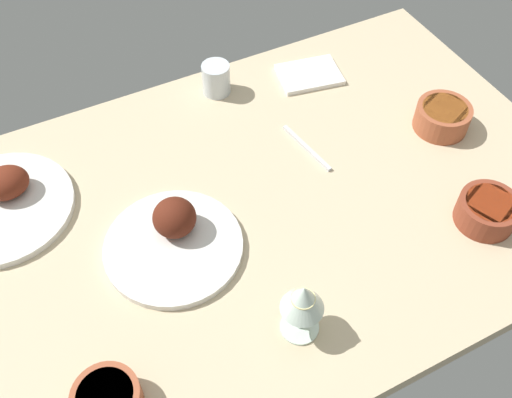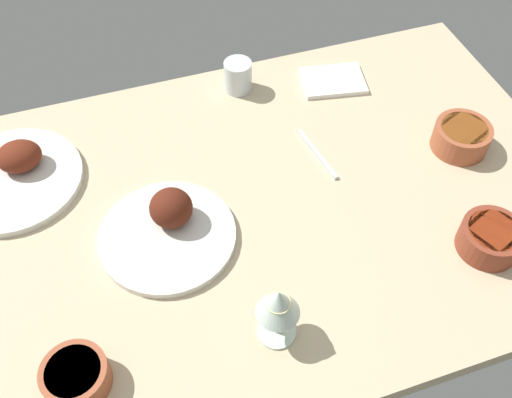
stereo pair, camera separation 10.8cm
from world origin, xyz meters
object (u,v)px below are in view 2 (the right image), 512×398
Objects in this scene: bowl_sauce at (491,238)px; spoon_loose at (317,154)px; plate_far_side at (14,174)px; folded_napkin at (333,81)px; bowl_soup at (461,136)px; bowl_pasta at (76,376)px; plate_center_main at (169,227)px; water_tumbler at (238,76)px; wine_glass at (278,305)px.

bowl_sauce is 0.73× the size of spoon_loose.
folded_napkin is at bearing 5.68° from plate_far_side.
spoon_loose is at bearing 166.03° from bowl_soup.
bowl_soup is at bearing 17.52° from bowl_pasta.
water_tumbler is (26.34, 37.90, 1.67)cm from plate_center_main.
plate_center_main is 3.51× the size of water_tumbler.
water_tumbler is at bearing 13.57° from plate_far_side.
water_tumbler reaches higher than bowl_pasta.
plate_center_main reaches higher than spoon_loose.
bowl_soup is 54.11cm from water_tumbler.
plate_center_main is 62.88cm from bowl_sauce.
plate_center_main is 37.90cm from spoon_loose.
bowl_pasta is 1.43× the size of water_tumbler.
plate_center_main is 46.19cm from water_tumbler.
bowl_pasta is at bearing -82.26° from plate_far_side.
bowl_soup is (89.05, 28.12, 0.41)cm from bowl_pasta.
bowl_sauce is (58.54, -22.94, 0.90)cm from plate_center_main.
bowl_sauce is 40.45cm from spoon_loose.
bowl_pasta is 79.12cm from water_tumbler.
plate_far_side is at bearing 69.24° from spoon_loose.
wine_glass is (34.54, -1.76, 7.09)cm from bowl_pasta.
wine_glass is at bearing -101.52° from water_tumbler.
plate_center_main is 1.66× the size of spoon_loose.
plate_far_side reaches higher than bowl_sauce.
folded_napkin is (77.77, 7.74, -1.14)cm from plate_far_side.
bowl_soup reaches higher than spoon_loose.
bowl_soup is 0.90× the size of wine_glass.
spoon_loose is (9.96, -27.17, -3.50)cm from water_tumbler.
bowl_sauce is at bearing -155.07° from spoon_loose.
wine_glass is (-45.41, -4.00, 6.79)cm from bowl_sauce.
wine_glass is at bearing -121.52° from folded_napkin.
spoon_loose is (-13.26, -21.74, -0.20)cm from folded_napkin.
bowl_pasta is at bearing -130.38° from plate_center_main.
folded_napkin is at bearing 121.46° from bowl_soup.
plate_center_main is 33.05cm from bowl_pasta.
bowl_pasta is 35.30cm from wine_glass.
plate_center_main reaches higher than water_tumbler.
spoon_loose is (23.18, 37.68, -9.53)cm from wine_glass.
bowl_pasta is 0.89× the size of bowl_soup.
plate_far_side is 66.68cm from wine_glass.
water_tumbler reaches higher than spoon_loose.
plate_far_side is 1.81× the size of spoon_loose.
plate_far_side is at bearing 138.74° from plate_center_main.
wine_glass is 70.32cm from folded_napkin.
spoon_loose is (-22.24, 33.67, -2.74)cm from bowl_sauce.
plate_center_main reaches higher than bowl_pasta.
spoon_loose is (36.30, 10.74, -1.84)cm from plate_center_main.
plate_center_main is 2.26× the size of bowl_sauce.
wine_glass is at bearing -174.96° from bowl_sauce.
bowl_soup is at bearing -58.54° from folded_napkin.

